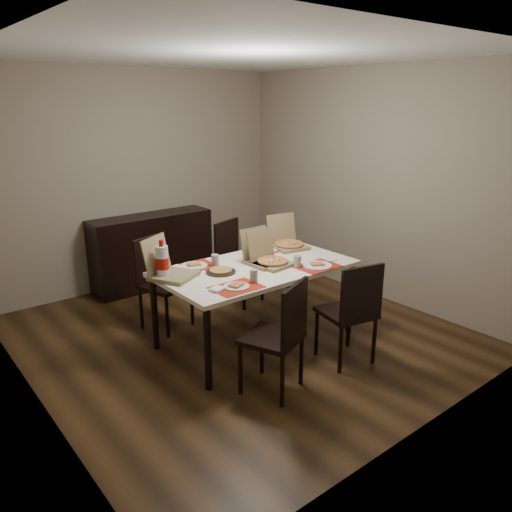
{
  "coord_description": "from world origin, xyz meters",
  "views": [
    {
      "loc": [
        -2.69,
        -3.62,
        2.22
      ],
      "look_at": [
        0.05,
        -0.2,
        0.85
      ],
      "focal_mm": 35.0,
      "sensor_mm": 36.0,
      "label": 1
    }
  ],
  "objects_px": {
    "chair_near_left": "(280,333)",
    "chair_far_left": "(160,278)",
    "dip_bowl": "(254,256)",
    "dining_table": "(256,273)",
    "sideboard": "(152,251)",
    "chair_near_right": "(352,309)",
    "pizza_box_center": "(270,260)",
    "chair_far_right": "(235,258)",
    "soda_bottle": "(162,262)"
  },
  "relations": [
    {
      "from": "chair_near_right",
      "to": "soda_bottle",
      "type": "relative_size",
      "value": 2.72
    },
    {
      "from": "chair_near_right",
      "to": "chair_far_right",
      "type": "height_order",
      "value": "same"
    },
    {
      "from": "chair_near_right",
      "to": "dip_bowl",
      "type": "xyz_separation_m",
      "value": [
        -0.2,
        1.09,
        0.25
      ]
    },
    {
      "from": "chair_far_left",
      "to": "dip_bowl",
      "type": "xyz_separation_m",
      "value": [
        0.71,
        -0.64,
        0.25
      ]
    },
    {
      "from": "chair_near_left",
      "to": "dip_bowl",
      "type": "height_order",
      "value": "chair_near_left"
    },
    {
      "from": "chair_near_left",
      "to": "chair_near_right",
      "type": "xyz_separation_m",
      "value": [
        0.78,
        -0.04,
        0.0
      ]
    },
    {
      "from": "chair_near_left",
      "to": "chair_far_left",
      "type": "xyz_separation_m",
      "value": [
        -0.12,
        1.69,
        0.0
      ]
    },
    {
      "from": "chair_far_left",
      "to": "chair_near_left",
      "type": "bearing_deg",
      "value": -85.77
    },
    {
      "from": "chair_far_left",
      "to": "pizza_box_center",
      "type": "height_order",
      "value": "pizza_box_center"
    },
    {
      "from": "chair_near_left",
      "to": "sideboard",
      "type": "bearing_deg",
      "value": 82.56
    },
    {
      "from": "pizza_box_center",
      "to": "sideboard",
      "type": "bearing_deg",
      "value": 95.1
    },
    {
      "from": "chair_far_right",
      "to": "soda_bottle",
      "type": "bearing_deg",
      "value": -151.58
    },
    {
      "from": "chair_far_right",
      "to": "dip_bowl",
      "type": "xyz_separation_m",
      "value": [
        -0.29,
        -0.72,
        0.25
      ]
    },
    {
      "from": "chair_near_left",
      "to": "pizza_box_center",
      "type": "height_order",
      "value": "pizza_box_center"
    },
    {
      "from": "pizza_box_center",
      "to": "dip_bowl",
      "type": "bearing_deg",
      "value": 83.12
    },
    {
      "from": "dining_table",
      "to": "dip_bowl",
      "type": "bearing_deg",
      "value": 54.76
    },
    {
      "from": "chair_far_right",
      "to": "chair_near_right",
      "type": "bearing_deg",
      "value": -92.82
    },
    {
      "from": "sideboard",
      "to": "chair_far_left",
      "type": "bearing_deg",
      "value": -113.81
    },
    {
      "from": "chair_near_left",
      "to": "chair_far_right",
      "type": "bearing_deg",
      "value": 63.69
    },
    {
      "from": "dining_table",
      "to": "chair_far_left",
      "type": "distance_m",
      "value": 1.04
    },
    {
      "from": "dining_table",
      "to": "chair_near_right",
      "type": "height_order",
      "value": "chair_near_right"
    },
    {
      "from": "dip_bowl",
      "to": "chair_near_right",
      "type": "bearing_deg",
      "value": -79.44
    },
    {
      "from": "chair_far_left",
      "to": "pizza_box_center",
      "type": "distance_m",
      "value": 1.18
    },
    {
      "from": "chair_far_left",
      "to": "sideboard",
      "type": "bearing_deg",
      "value": 66.19
    },
    {
      "from": "chair_near_left",
      "to": "chair_near_right",
      "type": "height_order",
      "value": "same"
    },
    {
      "from": "dining_table",
      "to": "soda_bottle",
      "type": "relative_size",
      "value": 5.26
    },
    {
      "from": "sideboard",
      "to": "chair_far_left",
      "type": "distance_m",
      "value": 1.22
    },
    {
      "from": "dining_table",
      "to": "chair_far_right",
      "type": "height_order",
      "value": "chair_far_right"
    },
    {
      "from": "chair_near_right",
      "to": "chair_far_right",
      "type": "xyz_separation_m",
      "value": [
        0.09,
        1.81,
        0.0
      ]
    },
    {
      "from": "chair_near_left",
      "to": "soda_bottle",
      "type": "distance_m",
      "value": 1.21
    },
    {
      "from": "dip_bowl",
      "to": "soda_bottle",
      "type": "height_order",
      "value": "soda_bottle"
    },
    {
      "from": "sideboard",
      "to": "chair_far_right",
      "type": "distance_m",
      "value": 1.15
    },
    {
      "from": "soda_bottle",
      "to": "chair_far_left",
      "type": "bearing_deg",
      "value": 65.06
    },
    {
      "from": "chair_near_left",
      "to": "pizza_box_center",
      "type": "bearing_deg",
      "value": 54.46
    },
    {
      "from": "chair_near_left",
      "to": "dip_bowl",
      "type": "relative_size",
      "value": 7.76
    },
    {
      "from": "dining_table",
      "to": "pizza_box_center",
      "type": "bearing_deg",
      "value": -22.98
    },
    {
      "from": "sideboard",
      "to": "dining_table",
      "type": "xyz_separation_m",
      "value": [
        0.05,
        -1.98,
        0.23
      ]
    },
    {
      "from": "soda_bottle",
      "to": "dining_table",
      "type": "bearing_deg",
      "value": -16.77
    },
    {
      "from": "chair_near_right",
      "to": "pizza_box_center",
      "type": "bearing_deg",
      "value": 106.38
    },
    {
      "from": "sideboard",
      "to": "chair_near_right",
      "type": "height_order",
      "value": "chair_near_right"
    },
    {
      "from": "sideboard",
      "to": "pizza_box_center",
      "type": "height_order",
      "value": "pizza_box_center"
    },
    {
      "from": "sideboard",
      "to": "soda_bottle",
      "type": "xyz_separation_m",
      "value": [
        -0.78,
        -1.73,
        0.44
      ]
    },
    {
      "from": "chair_near_left",
      "to": "soda_bottle",
      "type": "height_order",
      "value": "soda_bottle"
    },
    {
      "from": "sideboard",
      "to": "pizza_box_center",
      "type": "xyz_separation_m",
      "value": [
        0.18,
        -2.03,
        0.35
      ]
    },
    {
      "from": "dining_table",
      "to": "pizza_box_center",
      "type": "relative_size",
      "value": 4.68
    },
    {
      "from": "chair_near_right",
      "to": "dining_table",
      "type": "bearing_deg",
      "value": 112.95
    },
    {
      "from": "sideboard",
      "to": "chair_near_right",
      "type": "relative_size",
      "value": 1.61
    },
    {
      "from": "dining_table",
      "to": "chair_far_left",
      "type": "bearing_deg",
      "value": 122.11
    },
    {
      "from": "pizza_box_center",
      "to": "chair_far_right",
      "type": "bearing_deg",
      "value": 71.94
    },
    {
      "from": "sideboard",
      "to": "chair_near_left",
      "type": "distance_m",
      "value": 2.82
    }
  ]
}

